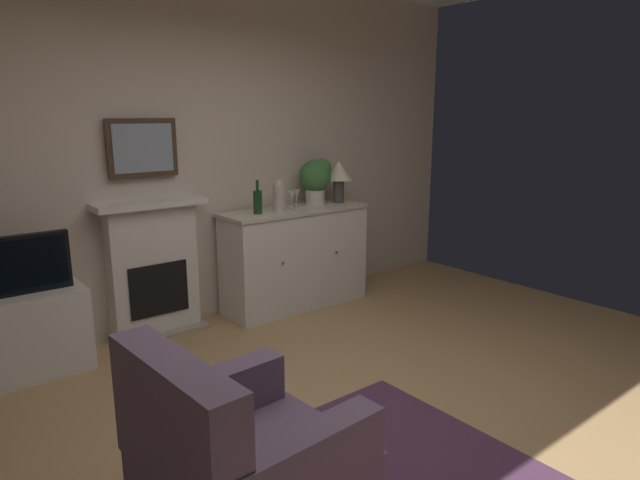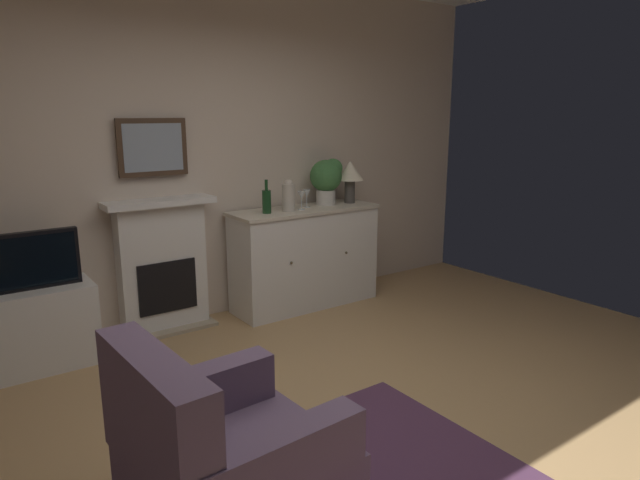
{
  "view_description": "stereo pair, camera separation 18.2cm",
  "coord_description": "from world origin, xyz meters",
  "px_view_note": "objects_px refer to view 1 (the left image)",
  "views": [
    {
      "loc": [
        -2.02,
        -2.02,
        1.77
      ],
      "look_at": [
        0.07,
        0.58,
        1.0
      ],
      "focal_mm": 31.16,
      "sensor_mm": 36.0,
      "label": 1
    },
    {
      "loc": [
        -1.88,
        -2.13,
        1.77
      ],
      "look_at": [
        0.07,
        0.58,
        1.0
      ],
      "focal_mm": 31.16,
      "sensor_mm": 36.0,
      "label": 2
    }
  ],
  "objects_px": {
    "armchair": "(240,465)",
    "fireplace_unit": "(153,268)",
    "tv_set": "(20,265)",
    "potted_plant_small": "(316,177)",
    "sideboard_cabinet": "(295,257)",
    "wine_glass_center": "(297,194)",
    "table_lamp": "(339,174)",
    "framed_picture": "(143,148)",
    "wine_glass_left": "(292,196)",
    "tv_cabinet": "(28,334)",
    "wine_bottle": "(258,201)",
    "vase_decorative": "(279,196)"
  },
  "relations": [
    {
      "from": "wine_glass_left",
      "to": "wine_glass_center",
      "type": "relative_size",
      "value": 1.0
    },
    {
      "from": "wine_glass_center",
      "to": "table_lamp",
      "type": "bearing_deg",
      "value": -3.29
    },
    {
      "from": "armchair",
      "to": "potted_plant_small",
      "type": "bearing_deg",
      "value": 46.01
    },
    {
      "from": "sideboard_cabinet",
      "to": "fireplace_unit",
      "type": "bearing_deg",
      "value": 172.15
    },
    {
      "from": "armchair",
      "to": "sideboard_cabinet",
      "type": "bearing_deg",
      "value": 49.32
    },
    {
      "from": "wine_glass_left",
      "to": "tv_cabinet",
      "type": "distance_m",
      "value": 2.32
    },
    {
      "from": "wine_glass_left",
      "to": "potted_plant_small",
      "type": "bearing_deg",
      "value": 15.01
    },
    {
      "from": "potted_plant_small",
      "to": "wine_bottle",
      "type": "bearing_deg",
      "value": -174.24
    },
    {
      "from": "wine_bottle",
      "to": "wine_glass_center",
      "type": "relative_size",
      "value": 1.76
    },
    {
      "from": "framed_picture",
      "to": "fireplace_unit",
      "type": "bearing_deg",
      "value": -90.0
    },
    {
      "from": "sideboard_cabinet",
      "to": "table_lamp",
      "type": "relative_size",
      "value": 3.5
    },
    {
      "from": "fireplace_unit",
      "to": "sideboard_cabinet",
      "type": "height_order",
      "value": "fireplace_unit"
    },
    {
      "from": "sideboard_cabinet",
      "to": "table_lamp",
      "type": "xyz_separation_m",
      "value": [
        0.52,
        0.0,
        0.74
      ]
    },
    {
      "from": "wine_glass_center",
      "to": "tv_cabinet",
      "type": "relative_size",
      "value": 0.22
    },
    {
      "from": "wine_glass_center",
      "to": "potted_plant_small",
      "type": "height_order",
      "value": "potted_plant_small"
    },
    {
      "from": "vase_decorative",
      "to": "tv_cabinet",
      "type": "distance_m",
      "value": 2.19
    },
    {
      "from": "wine_glass_left",
      "to": "potted_plant_small",
      "type": "distance_m",
      "value": 0.39
    },
    {
      "from": "potted_plant_small",
      "to": "framed_picture",
      "type": "bearing_deg",
      "value": 173.56
    },
    {
      "from": "tv_set",
      "to": "potted_plant_small",
      "type": "relative_size",
      "value": 1.44
    },
    {
      "from": "framed_picture",
      "to": "wine_bottle",
      "type": "xyz_separation_m",
      "value": [
        0.87,
        -0.25,
        -0.47
      ]
    },
    {
      "from": "framed_picture",
      "to": "tv_set",
      "type": "bearing_deg",
      "value": -166.69
    },
    {
      "from": "wine_bottle",
      "to": "wine_glass_left",
      "type": "relative_size",
      "value": 1.76
    },
    {
      "from": "wine_glass_left",
      "to": "vase_decorative",
      "type": "xyz_separation_m",
      "value": [
        -0.14,
        -0.0,
        0.02
      ]
    },
    {
      "from": "wine_bottle",
      "to": "vase_decorative",
      "type": "relative_size",
      "value": 1.03
    },
    {
      "from": "potted_plant_small",
      "to": "sideboard_cabinet",
      "type": "bearing_deg",
      "value": -170.91
    },
    {
      "from": "wine_glass_left",
      "to": "tv_set",
      "type": "bearing_deg",
      "value": 178.93
    },
    {
      "from": "table_lamp",
      "to": "vase_decorative",
      "type": "relative_size",
      "value": 1.42
    },
    {
      "from": "fireplace_unit",
      "to": "armchair",
      "type": "bearing_deg",
      "value": -105.12
    },
    {
      "from": "framed_picture",
      "to": "wine_bottle",
      "type": "bearing_deg",
      "value": -15.79
    },
    {
      "from": "wine_glass_left",
      "to": "tv_cabinet",
      "type": "height_order",
      "value": "wine_glass_left"
    },
    {
      "from": "framed_picture",
      "to": "tv_cabinet",
      "type": "distance_m",
      "value": 1.57
    },
    {
      "from": "framed_picture",
      "to": "armchair",
      "type": "distance_m",
      "value": 2.8
    },
    {
      "from": "framed_picture",
      "to": "sideboard_cabinet",
      "type": "relative_size",
      "value": 0.39
    },
    {
      "from": "vase_decorative",
      "to": "wine_glass_center",
      "type": "bearing_deg",
      "value": 17.43
    },
    {
      "from": "sideboard_cabinet",
      "to": "potted_plant_small",
      "type": "bearing_deg",
      "value": 9.09
    },
    {
      "from": "framed_picture",
      "to": "table_lamp",
      "type": "height_order",
      "value": "framed_picture"
    },
    {
      "from": "fireplace_unit",
      "to": "table_lamp",
      "type": "relative_size",
      "value": 2.75
    },
    {
      "from": "tv_cabinet",
      "to": "tv_set",
      "type": "xyz_separation_m",
      "value": [
        -0.0,
        -0.02,
        0.49
      ]
    },
    {
      "from": "fireplace_unit",
      "to": "wine_glass_center",
      "type": "relative_size",
      "value": 6.67
    },
    {
      "from": "wine_glass_left",
      "to": "fireplace_unit",
      "type": "bearing_deg",
      "value": 169.47
    },
    {
      "from": "tv_set",
      "to": "armchair",
      "type": "height_order",
      "value": "tv_set"
    },
    {
      "from": "wine_glass_left",
      "to": "tv_cabinet",
      "type": "xyz_separation_m",
      "value": [
        -2.19,
        0.06,
        -0.75
      ]
    },
    {
      "from": "wine_bottle",
      "to": "vase_decorative",
      "type": "xyz_separation_m",
      "value": [
        0.21,
        -0.03,
        0.03
      ]
    },
    {
      "from": "armchair",
      "to": "fireplace_unit",
      "type": "bearing_deg",
      "value": 74.88
    },
    {
      "from": "wine_glass_center",
      "to": "tv_cabinet",
      "type": "xyz_separation_m",
      "value": [
        -2.3,
        -0.01,
        -0.75
      ]
    },
    {
      "from": "fireplace_unit",
      "to": "tv_cabinet",
      "type": "bearing_deg",
      "value": -170.55
    },
    {
      "from": "wine_glass_left",
      "to": "wine_bottle",
      "type": "bearing_deg",
      "value": 175.95
    },
    {
      "from": "sideboard_cabinet",
      "to": "wine_glass_center",
      "type": "bearing_deg",
      "value": 33.64
    },
    {
      "from": "wine_bottle",
      "to": "wine_glass_center",
      "type": "xyz_separation_m",
      "value": [
        0.45,
        0.05,
        0.01
      ]
    },
    {
      "from": "sideboard_cabinet",
      "to": "wine_glass_left",
      "type": "xyz_separation_m",
      "value": [
        -0.07,
        -0.05,
        0.58
      ]
    }
  ]
}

